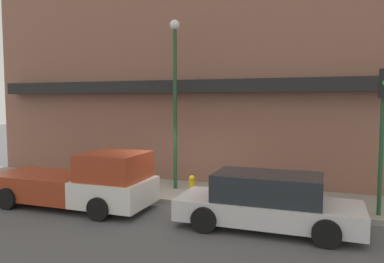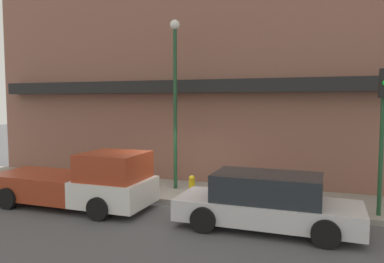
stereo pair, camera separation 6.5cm
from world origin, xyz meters
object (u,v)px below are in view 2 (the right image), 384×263
object	(u,v)px
parked_car	(267,202)
traffic_light	(383,117)
pickup_truck	(81,183)
street_lamp	(175,86)
fire_hydrant	(192,186)

from	to	relation	value
parked_car	traffic_light	distance (m)	4.07
pickup_truck	traffic_light	bearing A→B (deg)	11.45
street_lamp	fire_hydrant	bearing A→B (deg)	-40.81
parked_car	street_lamp	world-z (taller)	street_lamp
pickup_truck	street_lamp	xyz separation A→B (m)	(2.14, 2.84, 3.20)
parked_car	fire_hydrant	world-z (taller)	parked_car
parked_car	fire_hydrant	xyz separation A→B (m)	(-2.89, 2.01, -0.21)
pickup_truck	street_lamp	bearing A→B (deg)	53.81
parked_car	street_lamp	distance (m)	5.80
parked_car	traffic_light	bearing A→B (deg)	30.10
pickup_truck	traffic_light	distance (m)	9.33
pickup_truck	street_lamp	world-z (taller)	street_lamp
parked_car	street_lamp	size ratio (longest dim) A/B	0.78
pickup_truck	street_lamp	size ratio (longest dim) A/B	0.88
pickup_truck	traffic_light	world-z (taller)	traffic_light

